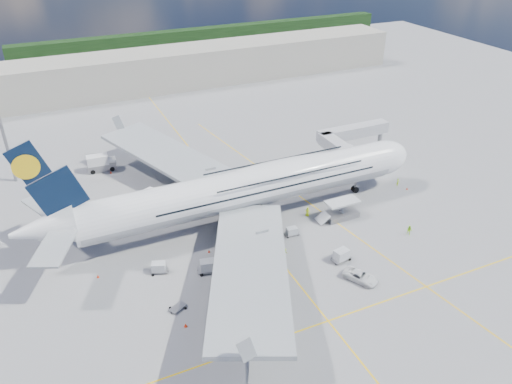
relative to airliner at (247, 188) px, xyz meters
name	(u,v)px	position (x,y,z in m)	size (l,w,h in m)	color
ground	(269,247)	(-0.26, -10.00, -6.87)	(300.00, 300.00, 0.00)	gray
taxi_line_main	(269,247)	(-0.26, -10.00, -6.86)	(0.25, 220.00, 0.01)	yellow
taxi_line_cross	(328,321)	(-0.26, -30.00, -6.86)	(120.00, 0.25, 0.01)	yellow
taxi_line_diag	(309,203)	(13.74, 0.00, -6.86)	(0.25, 100.00, 0.01)	yellow
airliner	(247,188)	(0.00, 0.00, 0.00)	(77.26, 79.15, 23.71)	white
jet_bridge	(348,139)	(29.55, 10.94, -0.02)	(18.80, 12.10, 8.50)	#B7B7BC
cargo_loader	(341,212)	(16.56, -7.11, -5.62)	(8.53, 3.20, 3.67)	silver
light_mast	(1,125)	(-40.26, 35.00, 6.34)	(3.00, 0.70, 25.50)	gray
terminal	(141,72)	(-0.26, 85.00, -0.87)	(180.00, 16.00, 12.00)	#B2AD9E
tree_line	(210,37)	(39.74, 130.00, -2.87)	(160.00, 6.00, 8.00)	#193814
dolly_row_a	(159,267)	(-19.83, -8.86, -5.86)	(3.34, 2.54, 1.88)	gray
dolly_row_b	(243,262)	(-6.38, -12.51, -6.51)	(3.34, 2.10, 0.46)	gray
dolly_row_c	(208,266)	(-12.37, -12.07, -5.69)	(3.76, 2.52, 2.18)	gray
dolly_back	(178,307)	(-19.51, -18.50, -6.57)	(2.94, 2.44, 0.38)	gray
dolly_nose_far	(341,255)	(9.24, -18.64, -5.73)	(3.65, 2.44, 2.12)	gray
dolly_nose_near	(292,231)	(5.12, -8.55, -5.98)	(2.69, 1.58, 1.64)	gray
baggage_tug	(238,299)	(-10.73, -20.98, -6.13)	(2.74, 1.39, 1.67)	white
catering_truck_inner	(149,202)	(-16.34, 10.87, -4.97)	(7.31, 5.23, 4.02)	gray
catering_truck_outer	(101,163)	(-22.16, 32.16, -5.07)	(6.57, 2.69, 3.88)	gray
service_van	(360,277)	(9.22, -24.36, -6.08)	(2.62, 5.68, 1.58)	white
crew_nose	(398,182)	(34.67, -1.54, -5.99)	(0.64, 0.42, 1.76)	#B8E518
crew_loader	(409,230)	(24.75, -17.38, -5.86)	(0.98, 0.76, 2.01)	#A8FB1A
crew_wing	(229,244)	(-6.73, -7.30, -6.04)	(0.98, 0.41, 1.66)	#CBEB18
crew_van	(308,212)	(11.00, -4.01, -5.89)	(0.96, 0.62, 1.96)	#DDFB1A
crew_tug	(284,253)	(0.81, -13.91, -5.93)	(1.22, 0.70, 1.88)	#C0EF19
cone_nose	(407,188)	(35.51, -3.71, -6.63)	(0.39, 0.39, 0.50)	#FF330D
cone_wing_left_inner	(156,205)	(-15.04, 11.76, -6.59)	(0.45, 0.45, 0.57)	#FF330D
cone_wing_left_outer	(111,172)	(-20.63, 29.90, -6.58)	(0.47, 0.47, 0.59)	#FF330D
cone_wing_right_inner	(209,251)	(-10.45, -7.13, -6.62)	(0.41, 0.41, 0.52)	#FF330D
cone_wing_right_outer	(186,325)	(-19.53, -22.48, -6.56)	(0.50, 0.50, 0.63)	#FF330D
cone_tail	(98,276)	(-29.23, -6.07, -6.60)	(0.44, 0.44, 0.56)	#FF330D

